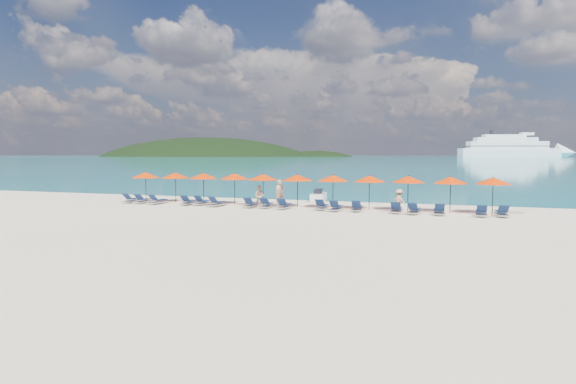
% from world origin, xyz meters
% --- Properties ---
extents(ground, '(1400.00, 1400.00, 0.00)m').
position_xyz_m(ground, '(0.00, 0.00, 0.00)').
color(ground, beige).
extents(sea, '(1600.00, 1300.00, 0.01)m').
position_xyz_m(sea, '(0.00, 660.00, 0.01)').
color(sea, '#1FA9B2').
rests_on(sea, ground).
extents(headland_main, '(374.00, 242.00, 126.50)m').
position_xyz_m(headland_main, '(-300.00, 540.00, -38.00)').
color(headland_main, black).
rests_on(headland_main, ground).
extents(headland_small, '(162.00, 126.00, 85.50)m').
position_xyz_m(headland_small, '(-150.00, 560.00, -35.00)').
color(headland_small, black).
rests_on(headland_small, ground).
extents(cruise_ship, '(125.60, 56.47, 34.90)m').
position_xyz_m(cruise_ship, '(79.98, 553.03, 9.08)').
color(cruise_ship, white).
rests_on(cruise_ship, ground).
extents(jetski, '(1.25, 2.65, 0.91)m').
position_xyz_m(jetski, '(0.22, 9.63, 0.38)').
color(jetski, white).
rests_on(jetski, ground).
extents(beachgoer_a, '(0.80, 0.79, 1.86)m').
position_xyz_m(beachgoer_a, '(-1.21, 4.88, 0.93)').
color(beachgoer_a, tan).
rests_on(beachgoer_a, ground).
extents(beachgoer_b, '(0.76, 0.51, 1.46)m').
position_xyz_m(beachgoer_b, '(-2.59, 4.58, 0.73)').
color(beachgoer_b, tan).
rests_on(beachgoer_b, ground).
extents(beachgoer_c, '(1.03, 0.84, 1.45)m').
position_xyz_m(beachgoer_c, '(6.78, 4.31, 0.73)').
color(beachgoer_c, tan).
rests_on(beachgoer_c, ground).
extents(umbrella_0, '(2.10, 2.10, 2.28)m').
position_xyz_m(umbrella_0, '(-12.05, 5.10, 2.02)').
color(umbrella_0, black).
rests_on(umbrella_0, ground).
extents(umbrella_1, '(2.10, 2.10, 2.28)m').
position_xyz_m(umbrella_1, '(-9.61, 5.32, 2.02)').
color(umbrella_1, black).
rests_on(umbrella_1, ground).
extents(umbrella_2, '(2.10, 2.10, 2.28)m').
position_xyz_m(umbrella_2, '(-7.25, 5.29, 2.02)').
color(umbrella_2, black).
rests_on(umbrella_2, ground).
extents(umbrella_3, '(2.10, 2.10, 2.28)m').
position_xyz_m(umbrella_3, '(-4.79, 5.31, 2.02)').
color(umbrella_3, black).
rests_on(umbrella_3, ground).
extents(umbrella_4, '(2.10, 2.10, 2.28)m').
position_xyz_m(umbrella_4, '(-2.52, 5.07, 2.02)').
color(umbrella_4, black).
rests_on(umbrella_4, ground).
extents(umbrella_5, '(2.10, 2.10, 2.28)m').
position_xyz_m(umbrella_5, '(-0.03, 5.08, 2.02)').
color(umbrella_5, black).
rests_on(umbrella_5, ground).
extents(umbrella_6, '(2.10, 2.10, 2.28)m').
position_xyz_m(umbrella_6, '(2.42, 5.10, 2.02)').
color(umbrella_6, black).
rests_on(umbrella_6, ground).
extents(umbrella_7, '(2.10, 2.10, 2.28)m').
position_xyz_m(umbrella_7, '(4.80, 5.15, 2.02)').
color(umbrella_7, black).
rests_on(umbrella_7, ground).
extents(umbrella_8, '(2.10, 2.10, 2.28)m').
position_xyz_m(umbrella_8, '(7.23, 5.24, 2.02)').
color(umbrella_8, black).
rests_on(umbrella_8, ground).
extents(umbrella_9, '(2.10, 2.10, 2.28)m').
position_xyz_m(umbrella_9, '(9.76, 5.09, 2.02)').
color(umbrella_9, black).
rests_on(umbrella_9, ground).
extents(umbrella_10, '(2.10, 2.10, 2.28)m').
position_xyz_m(umbrella_10, '(12.15, 5.13, 2.02)').
color(umbrella_10, black).
rests_on(umbrella_10, ground).
extents(lounger_0, '(0.68, 1.72, 0.66)m').
position_xyz_m(lounger_0, '(-12.57, 4.04, 0.24)').
color(lounger_0, silver).
rests_on(lounger_0, ground).
extents(lounger_1, '(0.70, 1.73, 0.66)m').
position_xyz_m(lounger_1, '(-11.50, 3.93, 0.24)').
color(lounger_1, silver).
rests_on(lounger_1, ground).
extents(lounger_2, '(0.77, 1.75, 0.66)m').
position_xyz_m(lounger_2, '(-10.20, 3.86, 0.24)').
color(lounger_2, silver).
rests_on(lounger_2, ground).
extents(lounger_3, '(0.76, 1.74, 0.66)m').
position_xyz_m(lounger_3, '(-7.81, 4.03, 0.24)').
color(lounger_3, silver).
rests_on(lounger_3, ground).
extents(lounger_4, '(0.74, 1.74, 0.66)m').
position_xyz_m(lounger_4, '(-6.74, 4.17, 0.24)').
color(lounger_4, silver).
rests_on(lounger_4, ground).
extents(lounger_5, '(0.78, 1.75, 0.66)m').
position_xyz_m(lounger_5, '(-5.43, 3.81, 0.24)').
color(lounger_5, silver).
rests_on(lounger_5, ground).
extents(lounger_6, '(0.69, 1.72, 0.66)m').
position_xyz_m(lounger_6, '(-2.95, 3.92, 0.24)').
color(lounger_6, silver).
rests_on(lounger_6, ground).
extents(lounger_7, '(0.74, 1.74, 0.66)m').
position_xyz_m(lounger_7, '(-1.82, 3.99, 0.24)').
color(lounger_7, silver).
rests_on(lounger_7, ground).
extents(lounger_8, '(0.62, 1.70, 0.66)m').
position_xyz_m(lounger_8, '(-0.53, 3.88, 0.24)').
color(lounger_8, silver).
rests_on(lounger_8, ground).
extents(lounger_9, '(0.64, 1.71, 0.66)m').
position_xyz_m(lounger_9, '(1.91, 4.17, 0.24)').
color(lounger_9, silver).
rests_on(lounger_9, ground).
extents(lounger_10, '(0.64, 1.71, 0.66)m').
position_xyz_m(lounger_10, '(2.94, 3.80, 0.24)').
color(lounger_10, silver).
rests_on(lounger_10, ground).
extents(lounger_11, '(0.76, 1.75, 0.66)m').
position_xyz_m(lounger_11, '(4.23, 4.04, 0.24)').
color(lounger_11, silver).
rests_on(lounger_11, ground).
extents(lounger_12, '(0.67, 1.72, 0.66)m').
position_xyz_m(lounger_12, '(6.64, 3.96, 0.24)').
color(lounger_12, silver).
rests_on(lounger_12, ground).
extents(lounger_13, '(0.78, 1.75, 0.66)m').
position_xyz_m(lounger_13, '(7.72, 3.81, 0.24)').
color(lounger_13, silver).
rests_on(lounger_13, ground).
extents(lounger_14, '(0.73, 1.74, 0.66)m').
position_xyz_m(lounger_14, '(9.15, 3.87, 0.24)').
color(lounger_14, silver).
rests_on(lounger_14, ground).
extents(lounger_15, '(0.64, 1.71, 0.66)m').
position_xyz_m(lounger_15, '(11.48, 3.89, 0.24)').
color(lounger_15, silver).
rests_on(lounger_15, ground).
extents(lounger_16, '(0.73, 1.74, 0.66)m').
position_xyz_m(lounger_16, '(12.59, 4.17, 0.24)').
color(lounger_16, silver).
rests_on(lounger_16, ground).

